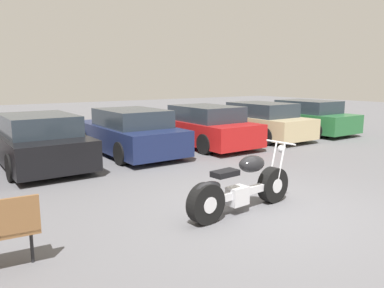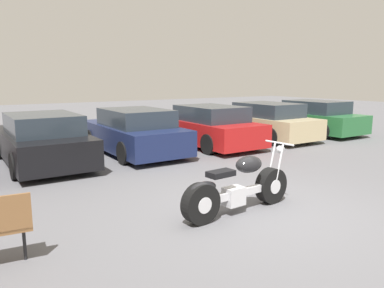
{
  "view_description": "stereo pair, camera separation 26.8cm",
  "coord_description": "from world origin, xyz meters",
  "views": [
    {
      "loc": [
        -4.49,
        -4.27,
        2.19
      ],
      "look_at": [
        -0.12,
        1.98,
        0.85
      ],
      "focal_mm": 35.0,
      "sensor_mm": 36.0,
      "label": 1
    },
    {
      "loc": [
        -4.26,
        -4.42,
        2.19
      ],
      "look_at": [
        -0.12,
        1.98,
        0.85
      ],
      "focal_mm": 35.0,
      "sensor_mm": 36.0,
      "label": 2
    }
  ],
  "objects": [
    {
      "name": "parked_car_green",
      "position": [
        7.92,
        5.55,
        0.62
      ],
      "size": [
        1.86,
        4.24,
        1.32
      ],
      "color": "#286B38",
      "rests_on": "ground_plane"
    },
    {
      "name": "ground_plane",
      "position": [
        0.0,
        0.0,
        0.0
      ],
      "size": [
        60.0,
        60.0,
        0.0
      ],
      "primitive_type": "plane",
      "color": "slate"
    },
    {
      "name": "parked_car_red",
      "position": [
        2.79,
        5.54,
        0.62
      ],
      "size": [
        1.86,
        4.24,
        1.32
      ],
      "color": "red",
      "rests_on": "ground_plane"
    },
    {
      "name": "parked_car_black",
      "position": [
        -2.35,
        5.6,
        0.62
      ],
      "size": [
        1.86,
        4.24,
        1.32
      ],
      "color": "black",
      "rests_on": "ground_plane"
    },
    {
      "name": "parked_car_navy",
      "position": [
        0.22,
        5.69,
        0.62
      ],
      "size": [
        1.86,
        4.24,
        1.32
      ],
      "color": "#19234C",
      "rests_on": "ground_plane"
    },
    {
      "name": "parked_car_champagne",
      "position": [
        5.35,
        5.58,
        0.62
      ],
      "size": [
        1.86,
        4.24,
        1.32
      ],
      "color": "#C6B284",
      "rests_on": "ground_plane"
    },
    {
      "name": "motorcycle",
      "position": [
        -0.43,
        0.14,
        0.42
      ],
      "size": [
        2.24,
        0.62,
        1.08
      ],
      "color": "black",
      "rests_on": "ground_plane"
    }
  ]
}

